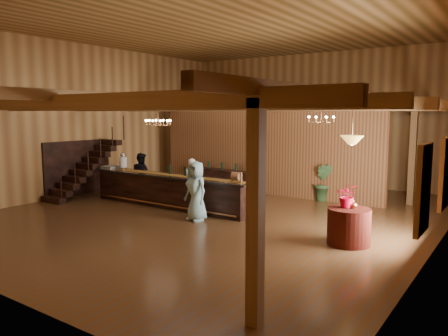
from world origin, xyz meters
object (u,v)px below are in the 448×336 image
Objects in this scene: chandelier_left at (158,122)px; pendant_lamp at (352,140)px; chandelier_right at (321,119)px; beverage_dispenser at (123,161)px; guest at (196,191)px; floor_plant at (324,182)px; raffle_drum at (236,176)px; round_table at (349,226)px; staff_second at (141,174)px; backbar_shelf at (222,180)px; tasting_bar at (168,191)px; bartender at (192,182)px.

chandelier_left is 6.42m from pendant_lamp.
chandelier_right is 0.89× the size of pendant_lamp.
beverage_dispenser is 0.75× the size of chandelier_left.
floor_plant is at bearing 82.39° from guest.
chandelier_left is 1.00× the size of chandelier_right.
chandelier_left reaches higher than guest.
raffle_drum reaches higher than round_table.
staff_second is (-8.20, 1.54, 0.36)m from round_table.
backbar_shelf is at bearing 147.67° from round_table.
chandelier_right is at bearing -12.04° from backbar_shelf.
bartender is (0.44, 0.67, 0.24)m from tasting_bar.
staff_second reaches higher than tasting_bar.
chandelier_right reaches higher than floor_plant.
beverage_dispenser is 0.36× the size of guest.
raffle_drum is at bearing -131.81° from chandelier_right.
pendant_lamp reaches higher than tasting_bar.
pendant_lamp is at bearing -61.64° from floor_plant.
floor_plant reaches higher than round_table.
backbar_shelf is at bearing 161.73° from chandelier_right.
backbar_shelf is 1.88× the size of staff_second.
guest reaches higher than round_table.
backbar_shelf is at bearing 94.75° from tasting_bar.
guest reaches higher than tasting_bar.
beverage_dispenser reaches higher than backbar_shelf.
bartender is 4.50m from floor_plant.
bartender is at bearing 57.78° from tasting_bar.
raffle_drum is 3.27m from chandelier_left.
raffle_drum is 0.42× the size of chandelier_right.
floor_plant is at bearing 11.65° from backbar_shelf.
staff_second is at bearing 168.80° from raffle_drum.
staff_second is at bearing -171.44° from chandelier_right.
backbar_shelf is at bearing 59.61° from beverage_dispenser.
tasting_bar is 2.20m from chandelier_left.
pendant_lamp is (3.47, -0.61, 1.19)m from raffle_drum.
chandelier_left and chandelier_right have the same top height.
guest is at bearing -19.91° from chandelier_left.
round_table reaches higher than backbar_shelf.
floor_plant is (-2.38, 4.41, -1.76)m from pendant_lamp.
floor_plant is (1.09, 3.80, -0.57)m from raffle_drum.
beverage_dispenser reaches higher than floor_plant.
chandelier_right is 0.48× the size of guest.
raffle_drum is 0.12× the size of backbar_shelf.
guest is (1.85, -0.90, 0.31)m from tasting_bar.
chandelier_right and pendant_lamp have the same top height.
staff_second is (-2.07, 0.86, 0.26)m from tasting_bar.
pendant_lamp reaches higher than floor_plant.
beverage_dispenser is 4.15m from guest.
beverage_dispenser is at bearing 178.17° from raffle_drum.
beverage_dispenser is 0.20× the size of backbar_shelf.
pendant_lamp is (6.37, -4.03, 1.99)m from backbar_shelf.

